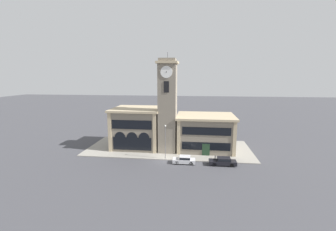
# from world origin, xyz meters

# --- Properties ---
(ground_plane) EXTENTS (300.00, 300.00, 0.00)m
(ground_plane) POSITION_xyz_m (0.00, 0.00, 0.00)
(ground_plane) COLOR #424247
(sidewalk_kerb) EXTENTS (35.86, 14.87, 0.15)m
(sidewalk_kerb) POSITION_xyz_m (0.00, 7.43, 0.07)
(sidewalk_kerb) COLOR gray
(sidewalk_kerb) RESTS_ON ground_plane
(clock_tower) EXTENTS (4.35, 4.35, 20.73)m
(clock_tower) POSITION_xyz_m (-0.00, 5.09, 9.84)
(clock_tower) COLOR gray
(clock_tower) RESTS_ON ground_plane
(town_hall_left_wing) EXTENTS (10.98, 10.30, 8.95)m
(town_hall_left_wing) POSITION_xyz_m (-7.27, 8.03, 4.50)
(town_hall_left_wing) COLOR gray
(town_hall_left_wing) RESTS_ON ground_plane
(town_hall_right_wing) EXTENTS (12.50, 10.30, 7.63)m
(town_hall_right_wing) POSITION_xyz_m (8.03, 8.04, 3.84)
(town_hall_right_wing) COLOR gray
(town_hall_right_wing) RESTS_ON ground_plane
(parked_car_near) EXTENTS (4.17, 1.82, 1.39)m
(parked_car_near) POSITION_xyz_m (3.91, -1.18, 0.73)
(parked_car_near) COLOR silver
(parked_car_near) RESTS_ON ground_plane
(parked_car_mid) EXTENTS (4.90, 1.84, 1.44)m
(parked_car_mid) POSITION_xyz_m (10.93, -1.18, 0.76)
(parked_car_mid) COLOR black
(parked_car_mid) RESTS_ON ground_plane
(street_lamp) EXTENTS (0.36, 0.36, 6.70)m
(street_lamp) POSITION_xyz_m (0.13, 0.44, 4.46)
(street_lamp) COLOR #4C4C51
(street_lamp) RESTS_ON sidewalk_kerb
(bollard) EXTENTS (0.18, 0.18, 1.06)m
(bollard) POSITION_xyz_m (9.65, 0.34, 0.67)
(bollard) COLOR black
(bollard) RESTS_ON sidewalk_kerb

